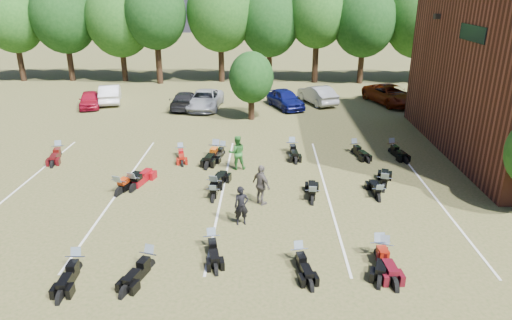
{
  "coord_description": "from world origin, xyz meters",
  "views": [
    {
      "loc": [
        -0.96,
        -17.0,
        9.3
      ],
      "look_at": [
        -1.41,
        4.0,
        1.2
      ],
      "focal_mm": 32.0,
      "sensor_mm": 36.0,
      "label": 1
    }
  ],
  "objects_px": {
    "person_black": "(241,206)",
    "motorcycle_0": "(78,271)",
    "person_grey": "(261,185)",
    "motorcycle_14": "(60,156)",
    "car_0": "(90,100)",
    "person_green": "(237,153)",
    "car_4": "(285,99)",
    "motorcycle_7": "(134,190)",
    "motorcycle_3": "(299,263)"
  },
  "relations": [
    {
      "from": "motorcycle_0",
      "to": "motorcycle_7",
      "type": "relative_size",
      "value": 0.9
    },
    {
      "from": "car_0",
      "to": "car_4",
      "type": "bearing_deg",
      "value": -15.88
    },
    {
      "from": "person_grey",
      "to": "motorcycle_7",
      "type": "xyz_separation_m",
      "value": [
        -6.18,
        1.35,
        -0.94
      ]
    },
    {
      "from": "car_4",
      "to": "person_green",
      "type": "relative_size",
      "value": 2.36
    },
    {
      "from": "car_0",
      "to": "car_4",
      "type": "height_order",
      "value": "car_4"
    },
    {
      "from": "motorcycle_14",
      "to": "person_grey",
      "type": "bearing_deg",
      "value": -37.78
    },
    {
      "from": "car_0",
      "to": "motorcycle_0",
      "type": "distance_m",
      "value": 23.76
    },
    {
      "from": "person_green",
      "to": "motorcycle_14",
      "type": "distance_m",
      "value": 10.62
    },
    {
      "from": "motorcycle_0",
      "to": "person_green",
      "type": "bearing_deg",
      "value": 60.08
    },
    {
      "from": "car_0",
      "to": "person_grey",
      "type": "distance_m",
      "value": 22.16
    },
    {
      "from": "motorcycle_3",
      "to": "person_green",
      "type": "bearing_deg",
      "value": 95.85
    },
    {
      "from": "person_black",
      "to": "car_4",
      "type": "bearing_deg",
      "value": 69.33
    },
    {
      "from": "person_black",
      "to": "motorcycle_0",
      "type": "distance_m",
      "value": 6.58
    },
    {
      "from": "person_green",
      "to": "motorcycle_0",
      "type": "relative_size",
      "value": 0.86
    },
    {
      "from": "car_0",
      "to": "person_green",
      "type": "relative_size",
      "value": 2.0
    },
    {
      "from": "person_black",
      "to": "motorcycle_0",
      "type": "bearing_deg",
      "value": -161.06
    },
    {
      "from": "person_grey",
      "to": "motorcycle_0",
      "type": "distance_m",
      "value": 8.32
    },
    {
      "from": "car_0",
      "to": "motorcycle_0",
      "type": "relative_size",
      "value": 1.72
    },
    {
      "from": "car_4",
      "to": "motorcycle_0",
      "type": "height_order",
      "value": "car_4"
    },
    {
      "from": "person_grey",
      "to": "motorcycle_14",
      "type": "relative_size",
      "value": 0.83
    },
    {
      "from": "car_0",
      "to": "motorcycle_14",
      "type": "height_order",
      "value": "car_0"
    },
    {
      "from": "person_grey",
      "to": "car_0",
      "type": "bearing_deg",
      "value": -1.01
    },
    {
      "from": "car_0",
      "to": "motorcycle_14",
      "type": "bearing_deg",
      "value": -95.09
    },
    {
      "from": "motorcycle_3",
      "to": "person_black",
      "type": "bearing_deg",
      "value": 116.85
    },
    {
      "from": "motorcycle_7",
      "to": "car_0",
      "type": "bearing_deg",
      "value": -49.31
    },
    {
      "from": "car_0",
      "to": "person_green",
      "type": "bearing_deg",
      "value": -61.99
    },
    {
      "from": "person_black",
      "to": "motorcycle_0",
      "type": "relative_size",
      "value": 0.77
    },
    {
      "from": "car_4",
      "to": "motorcycle_0",
      "type": "xyz_separation_m",
      "value": [
        -8.07,
        -22.62,
        -0.75
      ]
    },
    {
      "from": "car_4",
      "to": "person_black",
      "type": "height_order",
      "value": "person_black"
    },
    {
      "from": "car_4",
      "to": "person_green",
      "type": "bearing_deg",
      "value": -126.61
    },
    {
      "from": "person_green",
      "to": "motorcycle_7",
      "type": "xyz_separation_m",
      "value": [
        -4.84,
        -2.86,
        -0.94
      ]
    },
    {
      "from": "motorcycle_0",
      "to": "motorcycle_14",
      "type": "relative_size",
      "value": 0.95
    },
    {
      "from": "motorcycle_0",
      "to": "motorcycle_7",
      "type": "distance_m",
      "value": 6.67
    },
    {
      "from": "person_black",
      "to": "person_grey",
      "type": "relative_size",
      "value": 0.89
    },
    {
      "from": "motorcycle_0",
      "to": "person_grey",
      "type": "bearing_deg",
      "value": 37.75
    },
    {
      "from": "car_4",
      "to": "motorcycle_0",
      "type": "bearing_deg",
      "value": -132.99
    },
    {
      "from": "car_0",
      "to": "motorcycle_7",
      "type": "distance_m",
      "value": 17.65
    },
    {
      "from": "person_green",
      "to": "motorcycle_7",
      "type": "bearing_deg",
      "value": 19.79
    },
    {
      "from": "person_grey",
      "to": "motorcycle_3",
      "type": "bearing_deg",
      "value": 156.33
    },
    {
      "from": "car_0",
      "to": "motorcycle_0",
      "type": "bearing_deg",
      "value": -87.51
    },
    {
      "from": "person_green",
      "to": "motorcycle_14",
      "type": "relative_size",
      "value": 0.82
    },
    {
      "from": "motorcycle_7",
      "to": "motorcycle_14",
      "type": "bearing_deg",
      "value": -25.04
    },
    {
      "from": "person_grey",
      "to": "motorcycle_14",
      "type": "bearing_deg",
      "value": 22.95
    },
    {
      "from": "person_grey",
      "to": "motorcycle_14",
      "type": "height_order",
      "value": "person_grey"
    },
    {
      "from": "car_0",
      "to": "motorcycle_7",
      "type": "bearing_deg",
      "value": -80.02
    },
    {
      "from": "person_black",
      "to": "person_green",
      "type": "relative_size",
      "value": 0.89
    },
    {
      "from": "car_4",
      "to": "person_grey",
      "type": "relative_size",
      "value": 2.34
    },
    {
      "from": "person_grey",
      "to": "motorcycle_0",
      "type": "bearing_deg",
      "value": 89.72
    },
    {
      "from": "person_green",
      "to": "motorcycle_0",
      "type": "distance_m",
      "value": 10.79
    },
    {
      "from": "car_0",
      "to": "person_grey",
      "type": "relative_size",
      "value": 1.98
    }
  ]
}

